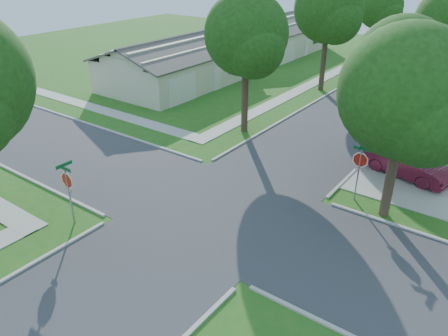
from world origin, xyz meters
name	(u,v)px	position (x,y,z in m)	size (l,w,h in m)	color
ground	(221,210)	(0.00, 0.00, 0.00)	(100.00, 100.00, 0.00)	#235F1A
road_ns	(221,210)	(0.00, 0.00, 0.00)	(7.00, 100.00, 0.02)	#333335
sidewalk_nw	(329,75)	(-6.10, 26.00, 0.02)	(1.20, 40.00, 0.04)	#9E9B91
driveway	(435,198)	(7.90, 7.10, 0.03)	(8.80, 3.60, 0.05)	#9E9B91
stop_sign_sw	(67,183)	(-4.70, -4.70, 2.03)	(1.05, 0.80, 2.98)	gray
stop_sign_ne	(360,162)	(4.70, 4.70, 2.03)	(1.05, 0.80, 2.98)	gray
tree_e_near	(402,68)	(4.75, 9.01, 5.64)	(4.97, 4.80, 8.28)	#38281C
tree_w_near	(247,38)	(-4.64, 9.01, 6.12)	(5.38, 5.20, 8.97)	#38281C
tree_w_mid	(329,12)	(-4.64, 21.01, 6.49)	(5.80, 5.60, 9.56)	#38281C
tree_w_far	(380,8)	(-4.65, 34.01, 5.51)	(4.76, 4.60, 8.04)	#38281C
tree_ne_corner	(407,98)	(6.36, 4.21, 5.59)	(5.80, 5.60, 8.66)	#38281C
house_nw_near	(177,67)	(-15.99, 15.00, 1.52)	(8.42, 13.60, 4.23)	beige
house_nw_far	(273,39)	(-15.99, 32.00, 1.52)	(8.42, 13.60, 4.23)	beige
car_driveway	(407,164)	(6.00, 8.70, 0.76)	(1.60, 4.59, 1.51)	#561124
car_curb_east	(431,84)	(3.20, 25.71, 0.77)	(1.82, 4.53, 1.54)	black
car_curb_west	(417,53)	(-1.20, 38.09, 0.73)	(2.06, 5.06, 1.47)	black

